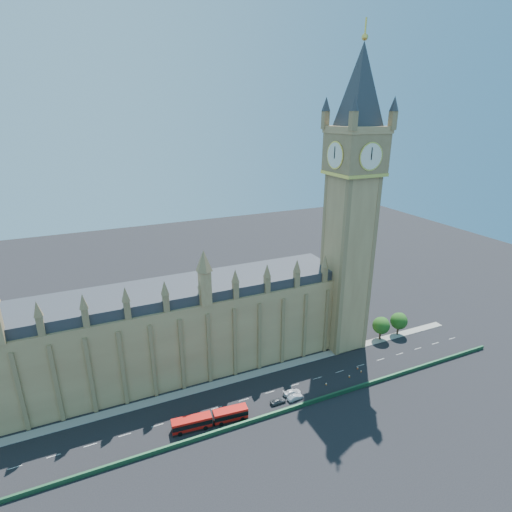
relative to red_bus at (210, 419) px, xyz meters
name	(u,v)px	position (x,y,z in m)	size (l,w,h in m)	color
ground	(257,396)	(15.44, 5.23, -1.75)	(400.00, 400.00, 0.00)	black
palace_westminster	(149,335)	(-9.56, 27.23, 12.11)	(120.00, 20.00, 28.00)	#99744A
elizabeth_tower	(353,186)	(53.44, 19.22, 52.80)	(20.59, 20.59, 105.00)	#99744A
bridge_parapet	(271,415)	(15.44, -3.77, -1.15)	(160.00, 0.60, 1.20)	#1E4C2D
kerb_north	(244,377)	(15.44, 14.73, -1.67)	(160.00, 3.00, 0.16)	gray
tree_east_near	(382,325)	(67.66, 15.31, 3.89)	(6.00, 6.00, 8.50)	#382619
tree_east_far	(399,320)	(75.66, 15.31, 3.89)	(6.00, 6.00, 8.50)	#382619
red_bus	(210,419)	(0.00, 0.00, 0.00)	(19.77, 4.64, 3.33)	red
car_grey	(278,401)	(19.47, 0.12, -1.00)	(1.78, 4.42, 1.50)	#474B4F
car_silver	(295,397)	(24.57, -0.44, -1.01)	(1.57, 4.51, 1.49)	#ABADB3
car_white	(292,392)	(24.82, 1.73, -1.00)	(2.12, 5.21, 1.51)	silver
cone_a	(326,384)	(36.09, 1.52, -1.40)	(0.54, 0.54, 0.71)	black
cone_b	(349,376)	(44.53, 1.73, -1.38)	(0.58, 0.58, 0.76)	black
cone_c	(361,371)	(49.42, 2.33, -1.43)	(0.51, 0.51, 0.66)	black
cone_d	(358,368)	(49.44, 4.09, -1.37)	(0.64, 0.64, 0.78)	black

